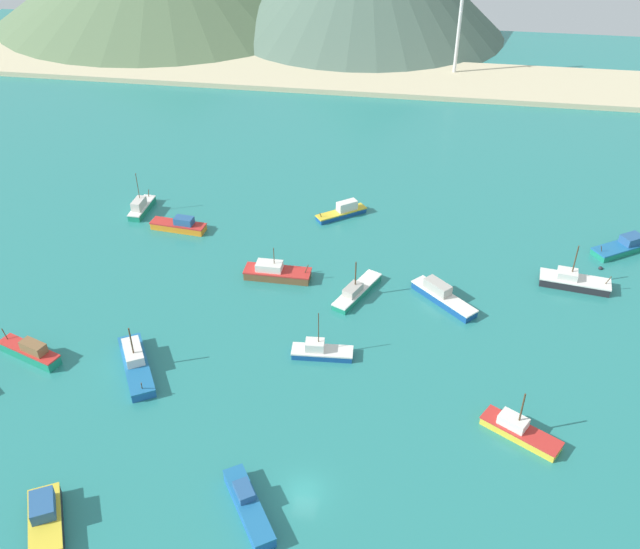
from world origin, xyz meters
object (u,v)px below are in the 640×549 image
Objects in this scene: radio_tower at (460,24)px; fishing_boat_6 at (141,207)px; fishing_boat_11 at (343,211)px; fishing_boat_8 at (442,296)px; fishing_boat_7 at (356,291)px; fishing_boat_10 at (519,430)px; fishing_boat_1 at (573,281)px; fishing_boat_0 at (136,363)px; fishing_boat_5 at (248,506)px; fishing_boat_2 at (30,352)px; fishing_boat_12 at (276,272)px; fishing_boat_13 at (321,351)px; fishing_boat_4 at (45,519)px; buoy_2 at (600,268)px; fishing_boat_9 at (625,246)px; fishing_boat_3 at (179,225)px.

fishing_boat_6 is at bearing -123.97° from radio_tower.
fishing_boat_8 is at bearing -51.95° from fishing_boat_11.
radio_tower is (13.25, 93.52, 12.00)m from fishing_boat_7.
fishing_boat_10 reaches higher than fishing_boat_8.
fishing_boat_6 is 52.53m from fishing_boat_8.
fishing_boat_1 reaches higher than fishing_boat_10.
fishing_boat_0 is at bearing 175.49° from fishing_boat_10.
fishing_boat_6 is at bearing 120.37° from fishing_boat_5.
fishing_boat_7 is (38.12, 19.22, -0.26)m from fishing_boat_2.
fishing_boat_0 is 25.45m from fishing_boat_5.
fishing_boat_7 is (-30.01, -7.04, -0.12)m from fishing_boat_1.
fishing_boat_8 is at bearing 21.62° from fishing_boat_2.
fishing_boat_10 reaches higher than fishing_boat_5.
fishing_boat_1 is 68.79m from fishing_boat_6.
fishing_boat_5 is at bearing -43.85° from fishing_boat_0.
fishing_boat_10 is 0.92× the size of fishing_boat_12.
fishing_boat_12 reaches higher than fishing_boat_11.
radio_tower is (19.50, 130.22, 11.88)m from fishing_boat_5.
fishing_boat_1 reaches higher than fishing_boat_13.
radio_tower is at bearing 75.98° from fishing_boat_11.
radio_tower reaches higher than fishing_boat_0.
fishing_boat_1 is 1.13× the size of fishing_boat_10.
fishing_boat_4 is 45.60m from fishing_boat_12.
fishing_boat_8 is 1.13× the size of fishing_boat_11.
radio_tower reaches higher than fishing_boat_12.
fishing_boat_8 is 0.37× the size of radio_tower.
fishing_boat_2 reaches higher than buoy_2.
fishing_boat_0 is 24.98m from fishing_boat_12.
fishing_boat_2 is at bearing -114.50° from radio_tower.
fishing_boat_1 is 38.64m from fishing_boat_13.
fishing_boat_1 is 30.82m from fishing_boat_7.
radio_tower is (51.24, 76.06, 11.74)m from fishing_boat_6.
fishing_boat_4 is 140.57m from radio_tower.
fishing_boat_10 is (45.18, 18.67, -0.23)m from fishing_boat_4.
fishing_boat_0 is at bearing 136.15° from fishing_boat_5.
fishing_boat_2 reaches higher than fishing_boat_11.
fishing_boat_1 is 1.04× the size of fishing_boat_12.
fishing_boat_6 reaches higher than fishing_boat_7.
fishing_boat_9 is 1.09× the size of fishing_boat_12.
fishing_boat_4 is 0.79× the size of fishing_boat_9.
fishing_boat_4 is at bearing -84.68° from fishing_boat_3.
fishing_boat_8 is at bearing 2.64° from fishing_boat_7.
fishing_boat_6 is (-68.00, 10.42, 0.14)m from fishing_boat_1.
fishing_boat_1 is 1.22× the size of fishing_boat_11.
fishing_boat_4 reaches higher than fishing_boat_8.
fishing_boat_11 is at bearing 7.03° from fishing_boat_6.
fishing_boat_0 is 0.44× the size of radio_tower.
fishing_boat_10 is at bearing -35.34° from fishing_boat_3.
buoy_2 is (59.29, 31.19, -0.81)m from fishing_boat_0.
fishing_boat_13 reaches higher than fishing_boat_3.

